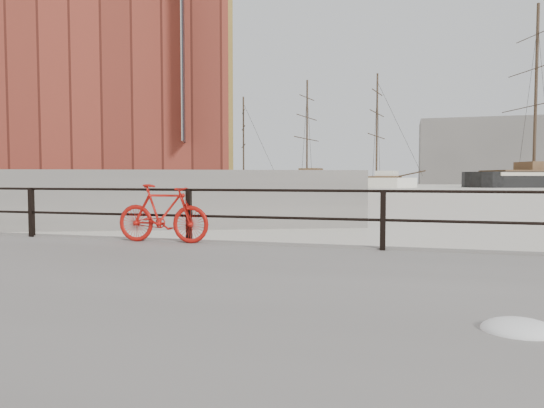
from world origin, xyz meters
The scene contains 15 objects.
ground centered at (0.00, 0.00, 0.00)m, with size 400.00×400.00×0.00m, color white.
promenade centered at (0.00, -4.00, 0.17)m, with size 36.00×8.00×0.35m, color gray.
far_quay centered at (-40.00, 72.00, 0.90)m, with size 24.00×150.00×1.80m, color gray.
guardrail centered at (0.00, -0.15, 0.85)m, with size 28.00×0.10×1.00m, color black, non-canonical shape.
bicycle centered at (-3.98, -0.25, 0.89)m, with size 1.79×0.27×1.08m, color #B3120B.
schooner_mid centered at (-11.24, 80.52, 0.00)m, with size 29.05×12.29×20.89m, color white, non-canonical shape.
schooner_left centered at (-33.88, 75.83, 0.00)m, with size 23.00×10.45×17.61m, color silver, non-canonical shape.
workboat_near centered at (-25.64, 31.78, 0.00)m, with size 12.27×4.09×7.00m, color black, non-canonical shape.
workboat_far centered at (-34.27, 39.99, 0.00)m, with size 9.96×3.44×7.00m, color black, non-canonical shape.
apartment_terracotta centered at (-21.25, 20.26, 11.90)m, with size 20.00×15.00×20.20m, color maroon.
apartment_mustard centered at (-29.49, 40.65, 12.90)m, with size 22.00×15.00×22.20m, color gold.
apartment_cream centered at (-38.11, 61.98, 12.40)m, with size 20.00×15.00×21.20m, color beige.
apartment_grey centered at (-46.35, 82.38, 13.40)m, with size 22.00×15.00×23.20m, color #9E9E99.
apartment_brick centered at (-54.97, 103.70, 12.40)m, with size 24.00×15.00×21.20m, color brown.
industrial_west centered at (20.00, 140.00, 9.00)m, with size 32.00×18.00×18.00m, color gray.
Camera 1 is at (0.36, -8.33, 1.53)m, focal length 32.00 mm.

